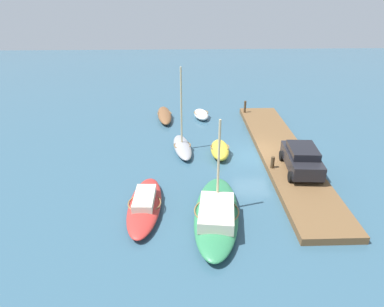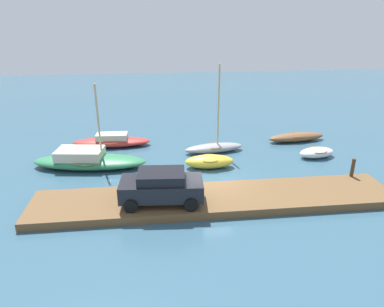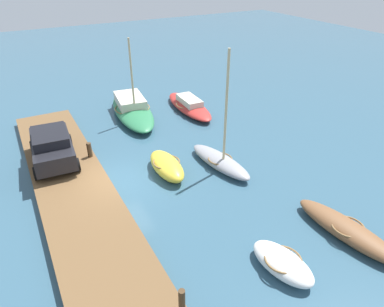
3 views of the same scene
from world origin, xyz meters
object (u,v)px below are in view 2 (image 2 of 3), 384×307
(rowboat_brown, at_px, (296,137))
(mooring_post_west, at_px, (168,179))
(mooring_post_mid_west, at_px, (353,168))
(motorboat_red, at_px, (112,141))
(dinghy_white, at_px, (317,152))
(rowboat_yellow, at_px, (209,161))
(parked_car, at_px, (162,186))
(sailboat_green, at_px, (88,160))
(rowboat_grey, at_px, (214,147))

(rowboat_brown, xyz_separation_m, mooring_post_west, (-9.97, -7.15, 0.47))
(rowboat_brown, distance_m, mooring_post_mid_west, 7.18)
(motorboat_red, bearing_deg, dinghy_white, -13.20)
(rowboat_yellow, distance_m, parked_car, 5.66)
(mooring_post_mid_west, bearing_deg, dinghy_white, 92.58)
(rowboat_yellow, xyz_separation_m, mooring_post_west, (-2.69, -3.02, 0.37))
(dinghy_white, height_order, sailboat_green, sailboat_green)
(rowboat_grey, xyz_separation_m, parked_car, (-3.83, -7.29, 0.87))
(dinghy_white, distance_m, rowboat_yellow, 7.42)
(rowboat_brown, height_order, mooring_post_west, mooring_post_west)
(dinghy_white, xyz_separation_m, sailboat_green, (-14.81, 0.08, 0.15))
(mooring_post_west, bearing_deg, rowboat_grey, 58.59)
(rowboat_brown, bearing_deg, mooring_post_west, -150.60)
(motorboat_red, xyz_separation_m, rowboat_grey, (7.14, -2.05, 0.01))
(motorboat_red, distance_m, mooring_post_mid_west, 15.92)
(sailboat_green, bearing_deg, mooring_post_mid_west, -7.54)
(rowboat_yellow, relative_size, rowboat_grey, 0.51)
(sailboat_green, height_order, mooring_post_mid_west, sailboat_green)
(rowboat_brown, height_order, rowboat_yellow, rowboat_yellow)
(rowboat_grey, xyz_separation_m, mooring_post_west, (-3.44, -5.63, 0.41))
(motorboat_red, bearing_deg, rowboat_yellow, -33.95)
(sailboat_green, bearing_deg, parked_car, -44.86)
(sailboat_green, height_order, rowboat_brown, sailboat_green)
(dinghy_white, relative_size, mooring_post_west, 3.40)
(motorboat_red, bearing_deg, mooring_post_west, -62.12)
(motorboat_red, height_order, mooring_post_mid_west, mooring_post_mid_west)
(dinghy_white, relative_size, parked_car, 0.64)
(parked_car, bearing_deg, dinghy_white, 32.09)
(rowboat_yellow, xyz_separation_m, mooring_post_mid_west, (7.54, -3.02, 0.52))
(motorboat_red, relative_size, rowboat_brown, 1.25)
(rowboat_brown, height_order, rowboat_grey, rowboat_grey)
(rowboat_yellow, bearing_deg, parked_car, -121.41)
(dinghy_white, distance_m, parked_car, 11.86)
(sailboat_green, distance_m, rowboat_grey, 8.37)
(sailboat_green, bearing_deg, mooring_post_west, -32.56)
(rowboat_grey, relative_size, mooring_post_west, 7.83)
(rowboat_grey, height_order, parked_car, rowboat_grey)
(motorboat_red, height_order, dinghy_white, motorboat_red)
(rowboat_yellow, distance_m, rowboat_grey, 2.71)
(dinghy_white, distance_m, mooring_post_mid_west, 3.95)
(rowboat_yellow, bearing_deg, mooring_post_west, -129.70)
(dinghy_white, bearing_deg, sailboat_green, 170.72)
(rowboat_brown, bearing_deg, mooring_post_mid_west, -94.18)
(rowboat_brown, relative_size, mooring_post_west, 5.90)
(rowboat_yellow, height_order, parked_car, parked_car)
(mooring_post_west, distance_m, parked_car, 1.76)
(mooring_post_mid_west, bearing_deg, rowboat_brown, 92.05)
(dinghy_white, xyz_separation_m, mooring_post_mid_west, (0.18, -3.90, 0.60))
(mooring_post_west, relative_size, parked_car, 0.19)
(sailboat_green, distance_m, rowboat_yellow, 7.51)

